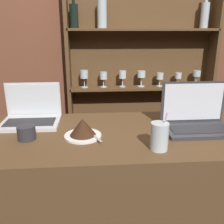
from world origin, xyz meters
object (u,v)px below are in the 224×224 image
(laptop_near, at_px, (32,115))
(water_glass, at_px, (159,136))
(laptop_far, at_px, (196,119))
(cake_plate, at_px, (83,129))
(coffee_cup, at_px, (26,133))

(laptop_near, bearing_deg, water_glass, -31.67)
(laptop_near, distance_m, laptop_far, 0.90)
(cake_plate, height_order, coffee_cup, cake_plate)
(laptop_near, height_order, coffee_cup, laptop_near)
(cake_plate, bearing_deg, coffee_cup, -178.04)
(laptop_near, relative_size, water_glass, 1.86)
(cake_plate, bearing_deg, laptop_near, 142.49)
(water_glass, bearing_deg, coffee_cup, 165.71)
(cake_plate, relative_size, water_glass, 1.09)
(cake_plate, height_order, water_glass, water_glass)
(cake_plate, bearing_deg, water_glass, -25.84)
(laptop_far, bearing_deg, coffee_cup, -175.47)
(laptop_far, bearing_deg, water_glass, -139.19)
(cake_plate, xyz_separation_m, coffee_cup, (-0.27, -0.01, -0.01))
(laptop_far, distance_m, cake_plate, 0.60)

